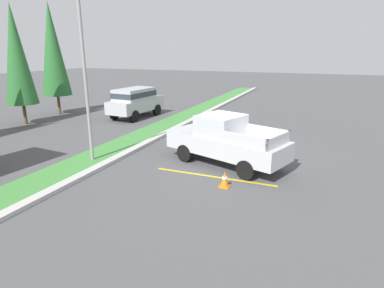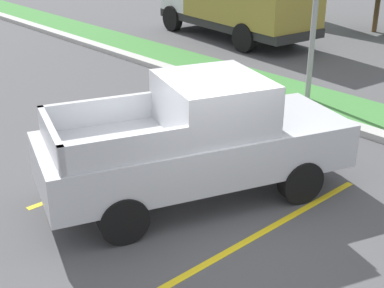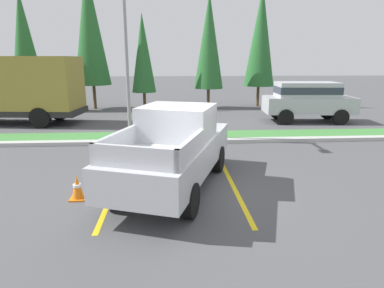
# 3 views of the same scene
# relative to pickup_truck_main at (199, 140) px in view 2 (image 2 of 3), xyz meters

# --- Properties ---
(ground_plane) EXTENTS (120.00, 120.00, 0.00)m
(ground_plane) POSITION_rel_pickup_truck_main_xyz_m (0.65, -0.39, -1.04)
(ground_plane) COLOR #4C4C4F
(parking_line_near) EXTENTS (0.12, 4.80, 0.01)m
(parking_line_near) POSITION_rel_pickup_truck_main_xyz_m (-1.57, -0.05, -1.04)
(parking_line_near) COLOR yellow
(parking_line_near) RESTS_ON ground
(parking_line_far) EXTENTS (0.12, 4.80, 0.01)m
(parking_line_far) POSITION_rel_pickup_truck_main_xyz_m (1.53, -0.05, -1.04)
(parking_line_far) COLOR yellow
(parking_line_far) RESTS_ON ground
(curb_strip) EXTENTS (56.00, 0.40, 0.15)m
(curb_strip) POSITION_rel_pickup_truck_main_xyz_m (0.65, 4.61, -0.97)
(curb_strip) COLOR #B2B2AD
(curb_strip) RESTS_ON ground
(pickup_truck_main) EXTENTS (3.50, 5.55, 2.10)m
(pickup_truck_main) POSITION_rel_pickup_truck_main_xyz_m (0.00, 0.00, 0.00)
(pickup_truck_main) COLOR black
(pickup_truck_main) RESTS_ON ground
(traffic_cone) EXTENTS (0.36, 0.36, 0.60)m
(traffic_cone) POSITION_rel_pickup_truck_main_xyz_m (-2.33, -0.69, -0.75)
(traffic_cone) COLOR orange
(traffic_cone) RESTS_ON ground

